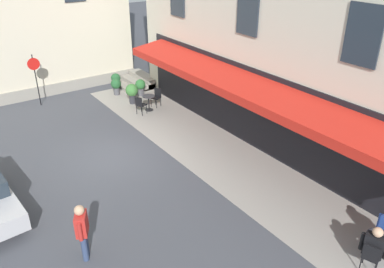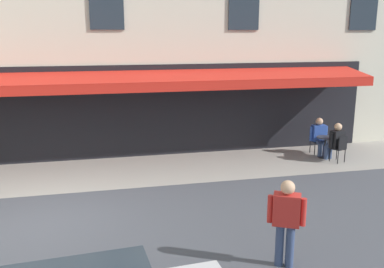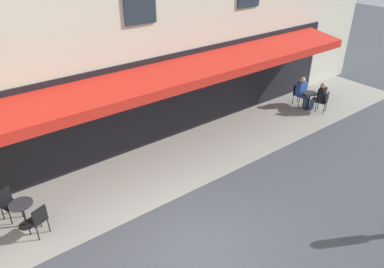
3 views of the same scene
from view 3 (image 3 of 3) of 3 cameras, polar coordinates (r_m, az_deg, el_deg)
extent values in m
plane|color=#42444C|center=(9.56, 0.65, -17.02)|extent=(70.00, 70.00, 0.00)
cube|color=gray|center=(13.24, 2.70, -2.19)|extent=(20.50, 3.20, 0.01)
cube|color=black|center=(13.47, -2.26, 6.06)|extent=(16.00, 0.06, 3.20)
cube|color=red|center=(12.40, -0.15, 10.19)|extent=(15.00, 1.70, 0.36)
cube|color=red|center=(11.87, 2.31, 8.09)|extent=(15.00, 0.04, 0.28)
cylinder|color=black|center=(16.96, 17.63, 3.87)|extent=(0.40, 0.40, 0.03)
cylinder|color=black|center=(16.82, 17.81, 4.93)|extent=(0.06, 0.06, 0.72)
cylinder|color=#2D2D33|center=(16.68, 18.00, 6.10)|extent=(0.60, 0.60, 0.03)
cylinder|color=black|center=(16.94, 19.13, 4.37)|extent=(0.03, 0.03, 0.45)
cylinder|color=black|center=(16.64, 18.79, 3.98)|extent=(0.03, 0.03, 0.45)
cylinder|color=black|center=(16.88, 20.22, 4.08)|extent=(0.03, 0.03, 0.45)
cylinder|color=black|center=(16.57, 19.90, 3.67)|extent=(0.03, 0.03, 0.45)
cube|color=black|center=(16.66, 19.65, 4.79)|extent=(0.51, 0.51, 0.04)
cube|color=black|center=(16.54, 20.37, 5.35)|extent=(0.39, 0.17, 0.42)
cylinder|color=black|center=(16.94, 16.38, 4.82)|extent=(0.03, 0.03, 0.45)
cylinder|color=black|center=(17.20, 17.08, 5.09)|extent=(0.03, 0.03, 0.45)
cylinder|color=black|center=(17.12, 15.49, 5.22)|extent=(0.03, 0.03, 0.45)
cylinder|color=black|center=(17.38, 16.20, 5.48)|extent=(0.03, 0.03, 0.45)
cube|color=black|center=(17.06, 16.40, 5.90)|extent=(0.40, 0.40, 0.04)
cube|color=black|center=(17.08, 16.04, 6.81)|extent=(0.40, 0.04, 0.42)
cylinder|color=black|center=(10.98, -24.39, -12.82)|extent=(0.40, 0.40, 0.03)
cylinder|color=black|center=(10.77, -24.77, -11.44)|extent=(0.06, 0.06, 0.72)
cylinder|color=#2D2D33|center=(10.54, -25.19, -9.88)|extent=(0.60, 0.60, 0.03)
cylinder|color=black|center=(10.65, -22.66, -12.36)|extent=(0.03, 0.03, 0.45)
cylinder|color=black|center=(10.53, -24.13, -13.30)|extent=(0.03, 0.03, 0.45)
cylinder|color=black|center=(10.42, -21.49, -13.13)|extent=(0.03, 0.03, 0.45)
cylinder|color=black|center=(10.30, -22.98, -14.11)|extent=(0.03, 0.03, 0.45)
cube|color=black|center=(10.32, -23.08, -12.21)|extent=(0.52, 0.52, 0.04)
cube|color=black|center=(10.05, -22.71, -11.64)|extent=(0.39, 0.18, 0.42)
cylinder|color=black|center=(11.06, -26.51, -11.63)|extent=(0.03, 0.03, 0.45)
cylinder|color=black|center=(11.18, -25.10, -10.76)|extent=(0.03, 0.03, 0.45)
cylinder|color=black|center=(11.31, -27.50, -10.93)|extent=(0.03, 0.03, 0.45)
cylinder|color=black|center=(11.43, -26.11, -10.09)|extent=(0.03, 0.03, 0.45)
cube|color=black|center=(11.10, -26.59, -9.87)|extent=(0.52, 0.52, 0.04)
cube|color=black|center=(11.10, -27.38, -8.58)|extent=(0.39, 0.18, 0.42)
cylinder|color=navy|center=(16.92, 18.31, 4.52)|extent=(0.15, 0.15, 0.47)
cylinder|color=navy|center=(16.78, 19.00, 5.16)|extent=(0.26, 0.37, 0.16)
cylinder|color=navy|center=(16.75, 18.12, 4.30)|extent=(0.15, 0.15, 0.47)
cylinder|color=navy|center=(16.61, 18.81, 4.95)|extent=(0.26, 0.37, 0.16)
cube|color=black|center=(16.55, 19.63, 5.81)|extent=(0.54, 0.41, 0.58)
sphere|color=tan|center=(16.40, 19.87, 7.15)|extent=(0.26, 0.26, 0.26)
cylinder|color=black|center=(16.82, 19.90, 6.07)|extent=(0.10, 0.10, 0.51)
cylinder|color=black|center=(16.30, 19.33, 5.44)|extent=(0.10, 0.10, 0.51)
cylinder|color=navy|center=(16.87, 17.15, 4.64)|extent=(0.15, 0.15, 0.47)
cylinder|color=navy|center=(16.86, 16.82, 5.63)|extent=(0.16, 0.34, 0.16)
cylinder|color=navy|center=(17.02, 17.54, 4.79)|extent=(0.15, 0.15, 0.47)
cylinder|color=navy|center=(17.01, 17.21, 5.77)|extent=(0.16, 0.34, 0.16)
cube|color=#28479E|center=(16.92, 16.70, 6.79)|extent=(0.48, 0.28, 0.58)
sphere|color=tan|center=(16.77, 16.91, 8.11)|extent=(0.26, 0.26, 0.26)
cylinder|color=#28479E|center=(16.70, 16.08, 6.53)|extent=(0.10, 0.10, 0.51)
cylinder|color=#28479E|center=(17.15, 17.29, 6.94)|extent=(0.10, 0.10, 0.51)
camera|label=1|loc=(16.53, 57.06, 19.69)|focal=36.43mm
camera|label=2|loc=(7.35, 80.64, -19.40)|focal=39.66mm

